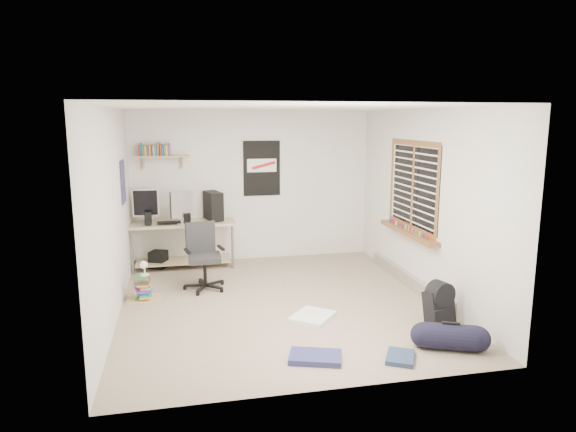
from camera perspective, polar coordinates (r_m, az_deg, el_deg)
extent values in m
cube|color=gray|center=(6.81, -1.03, -9.64)|extent=(4.00, 4.50, 0.01)
cube|color=white|center=(6.38, -1.10, 12.00)|extent=(4.00, 4.50, 0.01)
cube|color=silver|center=(8.68, -3.92, 3.33)|extent=(4.00, 0.01, 2.50)
cube|color=silver|center=(6.41, -18.94, 0.14)|extent=(0.01, 4.50, 2.50)
cube|color=silver|center=(7.13, 14.96, 1.38)|extent=(0.01, 4.50, 2.50)
cube|color=tan|center=(8.50, -11.58, -3.09)|extent=(1.68, 0.77, 0.76)
cube|color=#B1B1B7|center=(8.29, -15.51, 0.72)|extent=(0.40, 0.10, 0.44)
cube|color=#B2B3B8|center=(8.09, -11.73, 0.55)|extent=(0.37, 0.27, 0.41)
cube|color=black|center=(8.39, -8.30, 1.16)|extent=(0.31, 0.47, 0.45)
cube|color=black|center=(8.25, -12.82, -0.69)|extent=(0.44, 0.17, 0.02)
cube|color=black|center=(8.18, -15.28, -0.26)|extent=(0.12, 0.12, 0.20)
cube|color=black|center=(8.10, -11.12, -0.29)|extent=(0.11, 0.11, 0.17)
cube|color=#242427|center=(7.28, -9.27, -4.33)|extent=(0.73, 0.73, 0.94)
cube|color=tan|center=(8.43, -13.72, 6.45)|extent=(0.80, 0.22, 0.24)
cube|color=black|center=(8.64, -2.93, 5.31)|extent=(0.62, 0.03, 0.92)
cube|color=navy|center=(7.55, -17.86, 3.65)|extent=(0.02, 0.42, 0.60)
cube|color=brown|center=(7.34, 13.60, 3.28)|extent=(0.10, 1.50, 1.26)
cube|color=#B7B2A8|center=(7.63, 13.19, -6.89)|extent=(0.08, 2.50, 0.18)
cube|color=black|center=(6.29, 16.44, -9.85)|extent=(0.37, 0.32, 0.42)
cylinder|color=black|center=(5.72, 17.57, -12.67)|extent=(0.36, 0.36, 0.54)
cube|color=white|center=(6.31, 2.75, -11.08)|extent=(0.65, 0.66, 0.04)
cube|color=navy|center=(5.30, 3.07, -15.37)|extent=(0.59, 0.48, 0.06)
cube|color=navy|center=(5.42, 12.39, -15.07)|extent=(0.41, 0.44, 0.04)
cube|color=brown|center=(7.14, -15.71, -7.75)|extent=(0.44, 0.38, 0.28)
cube|color=white|center=(7.05, -15.65, -6.02)|extent=(0.16, 0.21, 0.19)
cube|color=black|center=(8.55, -14.20, -4.69)|extent=(0.32, 0.32, 0.27)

